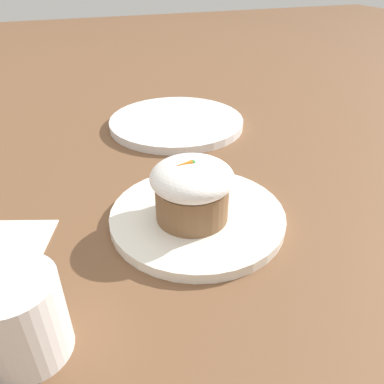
# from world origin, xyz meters

# --- Properties ---
(ground_plane) EXTENTS (4.00, 4.00, 0.00)m
(ground_plane) POSITION_xyz_m (0.00, 0.00, 0.00)
(ground_plane) COLOR brown
(dessert_plate) EXTENTS (0.24, 0.24, 0.01)m
(dessert_plate) POSITION_xyz_m (0.00, 0.00, 0.01)
(dessert_plate) COLOR white
(dessert_plate) RESTS_ON ground_plane
(carrot_cake) EXTENTS (0.11, 0.11, 0.08)m
(carrot_cake) POSITION_xyz_m (0.01, 0.01, 0.06)
(carrot_cake) COLOR brown
(carrot_cake) RESTS_ON dessert_plate
(spoon) EXTENTS (0.09, 0.11, 0.01)m
(spoon) POSITION_xyz_m (0.01, -0.02, 0.02)
(spoon) COLOR silver
(spoon) RESTS_ON dessert_plate
(coffee_cup) EXTENTS (0.11, 0.08, 0.09)m
(coffee_cup) POSITION_xyz_m (0.22, 0.13, 0.04)
(coffee_cup) COLOR white
(coffee_cup) RESTS_ON ground_plane
(side_plate) EXTENTS (0.28, 0.28, 0.02)m
(side_plate) POSITION_xyz_m (-0.08, -0.33, 0.01)
(side_plate) COLOR white
(side_plate) RESTS_ON ground_plane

